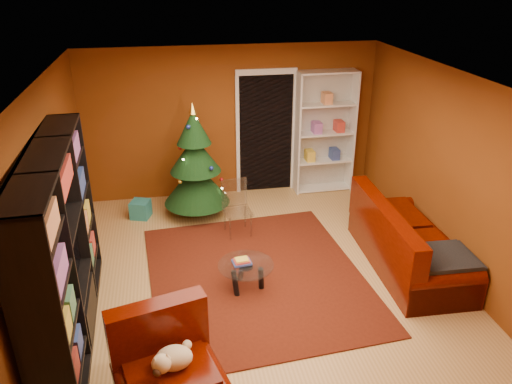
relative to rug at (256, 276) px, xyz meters
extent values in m
cube|color=#AF8146|center=(0.07, 0.00, -0.03)|extent=(5.00, 5.50, 0.05)
cube|color=silver|center=(0.07, 0.00, 2.62)|extent=(5.00, 5.50, 0.05)
cube|color=brown|center=(0.07, 2.78, 1.29)|extent=(5.00, 0.05, 2.60)
cube|color=brown|center=(-2.45, 0.00, 1.29)|extent=(0.05, 5.50, 2.60)
cube|color=brown|center=(2.60, 0.00, 1.29)|extent=(0.05, 5.50, 2.60)
cube|color=#51190C|center=(0.00, 0.00, 0.00)|extent=(2.97, 3.39, 0.02)
cube|color=#207A7D|center=(-1.55, 2.02, 0.13)|extent=(0.36, 0.36, 0.29)
cube|color=maroon|center=(-0.51, 2.32, 0.10)|extent=(0.21, 0.21, 0.21)
camera|label=1|loc=(-0.99, -5.45, 3.79)|focal=35.00mm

